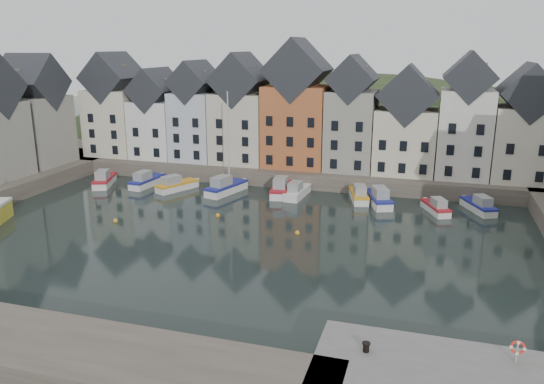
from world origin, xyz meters
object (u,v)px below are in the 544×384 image
at_px(boat_a, 104,180).
at_px(life_ring_post, 518,348).
at_px(boat_d, 225,187).
at_px(mooring_bollard, 366,347).

distance_m(boat_a, life_ring_post, 58.35).
bearing_deg(life_ring_post, boat_d, 131.97).
bearing_deg(mooring_bollard, boat_d, 122.61).
relative_size(mooring_bollard, life_ring_post, 0.43).
relative_size(boat_a, boat_d, 0.51).
bearing_deg(boat_a, boat_d, -17.30).
relative_size(boat_d, mooring_bollard, 23.81).
height_order(boat_a, mooring_bollard, mooring_bollard).
relative_size(boat_d, life_ring_post, 10.26).
bearing_deg(life_ring_post, mooring_bollard, -170.45).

